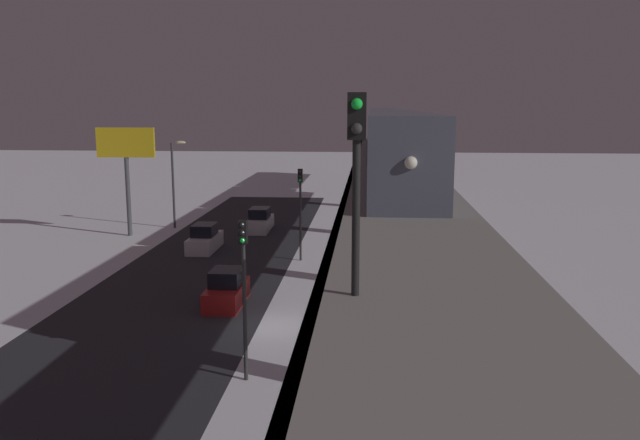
# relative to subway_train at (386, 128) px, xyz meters

# --- Properties ---
(ground_plane) EXTENTS (240.00, 240.00, 0.00)m
(ground_plane) POSITION_rel_subway_train_xyz_m (6.09, 28.77, -8.69)
(ground_plane) COLOR white
(avenue_asphalt) EXTENTS (11.00, 89.48, 0.01)m
(avenue_asphalt) POSITION_rel_subway_train_xyz_m (12.21, 28.77, -8.68)
(avenue_asphalt) COLOR #28282D
(avenue_asphalt) RESTS_ON ground_plane
(elevated_railway) EXTENTS (5.00, 89.48, 6.91)m
(elevated_railway) POSITION_rel_subway_train_xyz_m (0.09, 28.77, -2.74)
(elevated_railway) COLOR gray
(elevated_railway) RESTS_ON ground_plane
(subway_train) EXTENTS (2.94, 74.07, 3.40)m
(subway_train) POSITION_rel_subway_train_xyz_m (0.00, 0.00, 0.00)
(subway_train) COLOR #4C5160
(subway_train) RESTS_ON elevated_railway
(rail_signal) EXTENTS (0.36, 0.41, 4.00)m
(rail_signal) POSITION_rel_subway_train_xyz_m (1.61, 46.10, 0.95)
(rail_signal) COLOR black
(rail_signal) RESTS_ON elevated_railway
(sedan_white) EXTENTS (1.80, 4.73, 1.97)m
(sedan_white) POSITION_rel_subway_train_xyz_m (10.81, 4.38, -7.89)
(sedan_white) COLOR silver
(sedan_white) RESTS_ON ground_plane
(sedan_red) EXTENTS (1.80, 4.11, 1.97)m
(sedan_red) POSITION_rel_subway_train_xyz_m (9.01, 25.42, -7.89)
(sedan_red) COLOR #A51E1E
(sedan_red) RESTS_ON ground_plane
(sedan_white_2) EXTENTS (1.80, 4.59, 1.97)m
(sedan_white_2) POSITION_rel_subway_train_xyz_m (13.61, 12.28, -7.89)
(sedan_white_2) COLOR silver
(sedan_white_2) RESTS_ON ground_plane
(traffic_light_near) EXTENTS (0.32, 0.44, 6.40)m
(traffic_light_near) POSITION_rel_subway_train_xyz_m (6.11, 34.96, -4.49)
(traffic_light_near) COLOR #2D2D2D
(traffic_light_near) RESTS_ON ground_plane
(traffic_light_mid) EXTENTS (0.32, 0.44, 6.40)m
(traffic_light_mid) POSITION_rel_subway_train_xyz_m (6.11, 15.00, -4.49)
(traffic_light_mid) COLOR #2D2D2D
(traffic_light_mid) RESTS_ON ground_plane
(commercial_billboard) EXTENTS (4.80, 0.36, 8.90)m
(commercial_billboard) POSITION_rel_subway_train_xyz_m (21.18, 7.42, -1.86)
(commercial_billboard) COLOR #4C4C51
(commercial_billboard) RESTS_ON ground_plane
(street_lamp_far) EXTENTS (1.35, 0.44, 7.65)m
(street_lamp_far) POSITION_rel_subway_train_xyz_m (18.29, 3.77, -3.87)
(street_lamp_far) COLOR #38383D
(street_lamp_far) RESTS_ON ground_plane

